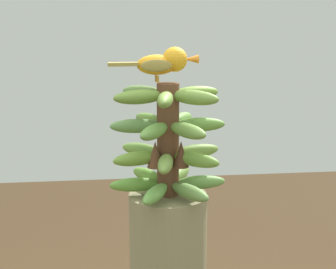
{
  "coord_description": "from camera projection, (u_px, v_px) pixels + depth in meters",
  "views": [
    {
      "loc": [
        0.12,
        1.09,
        1.64
      ],
      "look_at": [
        0.0,
        0.0,
        1.39
      ],
      "focal_mm": 52.96,
      "sensor_mm": 36.0,
      "label": 1
    }
  ],
  "objects": [
    {
      "name": "banana_bunch",
      "position": [
        168.0,
        141.0,
        1.13
      ],
      "size": [
        0.27,
        0.27,
        0.26
      ],
      "color": "brown",
      "rests_on": "banana_tree"
    },
    {
      "name": "perched_bird",
      "position": [
        164.0,
        62.0,
        1.11
      ],
      "size": [
        0.21,
        0.06,
        0.08
      ],
      "color": "#C68933",
      "rests_on": "banana_bunch"
    }
  ]
}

